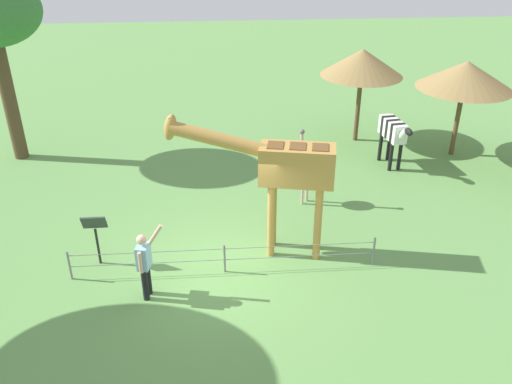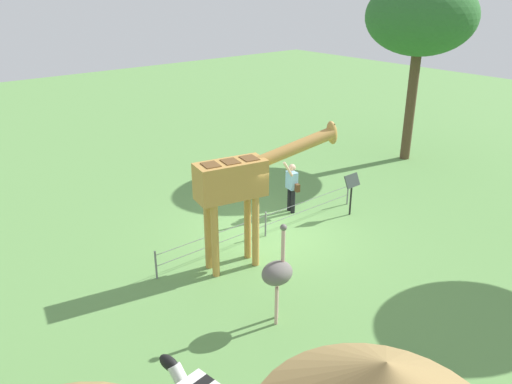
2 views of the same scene
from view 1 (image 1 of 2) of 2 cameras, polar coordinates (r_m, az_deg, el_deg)
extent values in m
plane|color=#60934C|center=(12.75, -3.31, -8.27)|extent=(60.00, 60.00, 0.00)
cylinder|color=#BC8942|center=(12.72, 1.61, -3.11)|extent=(0.18, 0.18, 1.91)
cylinder|color=#BC8942|center=(13.10, 1.80, -2.11)|extent=(0.18, 0.18, 1.91)
cylinder|color=#BC8942|center=(12.69, 6.57, -3.41)|extent=(0.18, 0.18, 1.91)
cylinder|color=#BC8942|center=(13.06, 6.61, -2.40)|extent=(0.18, 0.18, 1.91)
cube|color=#BC8942|center=(12.21, 4.37, 2.89)|extent=(1.81, 1.03, 0.90)
cube|color=brown|center=(12.05, 2.07, 5.00)|extent=(0.44, 0.50, 0.02)
cube|color=brown|center=(12.02, 4.45, 4.87)|extent=(0.44, 0.50, 0.02)
cube|color=brown|center=(12.02, 6.84, 4.73)|extent=(0.44, 0.50, 0.02)
cylinder|color=#BC8942|center=(12.19, -3.77, 5.53)|extent=(2.38, 0.79, 0.81)
ellipsoid|color=#BC8942|center=(12.35, -9.08, 6.79)|extent=(0.45, 0.34, 0.68)
cylinder|color=brown|center=(12.23, -9.16, 7.47)|extent=(0.05, 0.05, 0.14)
cylinder|color=brown|center=(12.34, -9.13, 7.67)|extent=(0.05, 0.05, 0.14)
cylinder|color=black|center=(12.06, -11.39, -9.01)|extent=(0.14, 0.14, 0.78)
cylinder|color=black|center=(11.91, -11.66, -9.59)|extent=(0.14, 0.14, 0.78)
cube|color=#8CBFE0|center=(11.59, -11.84, -6.69)|extent=(0.30, 0.40, 0.55)
sphere|color=#D8AD8C|center=(11.36, -12.04, -4.98)|extent=(0.22, 0.22, 0.22)
cylinder|color=#D8AD8C|center=(11.40, -10.65, -4.46)|extent=(0.37, 0.15, 0.51)
cylinder|color=#D8AD8C|center=(11.43, -12.16, -7.34)|extent=(0.08, 0.08, 0.50)
cube|color=brown|center=(11.88, -11.68, -6.76)|extent=(0.16, 0.22, 0.24)
cylinder|color=black|center=(17.75, 14.98, 3.71)|extent=(0.12, 0.12, 0.95)
cylinder|color=black|center=(17.62, 14.11, 3.64)|extent=(0.12, 0.12, 0.95)
cylinder|color=black|center=(18.39, 13.89, 4.74)|extent=(0.12, 0.12, 0.95)
cylinder|color=black|center=(18.27, 13.04, 4.68)|extent=(0.12, 0.12, 0.95)
cube|color=silver|center=(18.14, 13.59, 7.09)|extent=(0.46, 0.23, 0.60)
cube|color=black|center=(18.00, 13.82, 6.89)|extent=(0.46, 0.23, 0.60)
cube|color=silver|center=(17.85, 14.05, 6.69)|extent=(0.46, 0.23, 0.60)
cube|color=black|center=(17.71, 14.29, 6.49)|extent=(0.46, 0.23, 0.60)
cube|color=silver|center=(17.57, 14.53, 6.28)|extent=(0.46, 0.23, 0.60)
cube|color=black|center=(17.43, 14.77, 6.07)|extent=(0.46, 0.23, 0.60)
cube|color=silver|center=(17.29, 15.02, 5.85)|extent=(0.46, 0.23, 0.60)
cylinder|color=silver|center=(17.04, 15.42, 6.01)|extent=(0.26, 0.47, 0.47)
ellipsoid|color=black|center=(16.79, 15.87, 6.16)|extent=(0.24, 0.42, 0.22)
cylinder|color=#CC9E93|center=(15.21, 4.96, 0.23)|extent=(0.07, 0.07, 0.90)
cylinder|color=#CC9E93|center=(15.37, 5.46, 0.53)|extent=(0.07, 0.07, 0.90)
ellipsoid|color=#66605B|center=(14.96, 5.33, 2.85)|extent=(0.70, 0.56, 0.49)
cylinder|color=#CC9E93|center=(14.71, 4.85, 4.76)|extent=(0.08, 0.08, 0.80)
sphere|color=#66605B|center=(14.54, 4.92, 6.39)|extent=(0.14, 0.14, 0.14)
cylinder|color=brown|center=(19.19, 20.51, 6.95)|extent=(0.16, 0.16, 2.32)
cone|color=olive|center=(18.71, 21.35, 11.50)|extent=(3.04, 3.04, 0.88)
cylinder|color=brown|center=(19.49, 10.75, 8.69)|extent=(0.16, 0.16, 2.37)
cone|color=olive|center=(19.01, 11.20, 13.34)|extent=(2.81, 2.81, 0.91)
cylinder|color=brown|center=(19.22, -24.64, 8.64)|extent=(0.45, 0.45, 3.85)
cylinder|color=black|center=(13.22, -16.41, -5.55)|extent=(0.06, 0.06, 0.95)
cube|color=#333D38|center=(12.88, -16.80, -3.12)|extent=(0.56, 0.21, 0.38)
cylinder|color=slate|center=(12.99, 12.36, -6.18)|extent=(0.05, 0.05, 0.75)
cylinder|color=slate|center=(12.48, -3.35, -7.03)|extent=(0.05, 0.05, 0.75)
cylinder|color=slate|center=(12.94, -19.16, -7.37)|extent=(0.05, 0.05, 0.75)
cube|color=slate|center=(12.33, -3.39, -6.04)|extent=(7.00, 0.01, 0.01)
cube|color=slate|center=(12.51, -3.35, -7.17)|extent=(7.00, 0.01, 0.01)
camera|label=2|loc=(21.71, 20.55, 24.57)|focal=35.74mm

